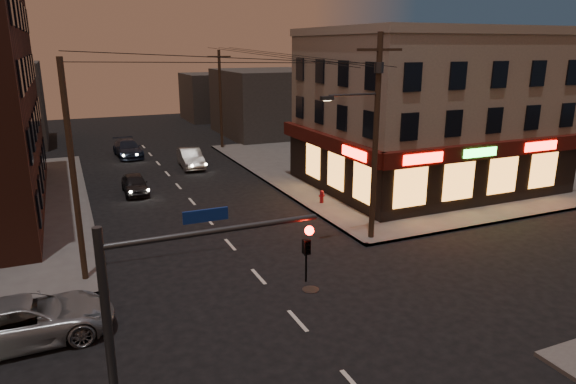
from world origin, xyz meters
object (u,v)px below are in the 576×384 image
suv_cross (27,320)px  fire_hydrant (322,196)px  sedan_mid (191,158)px  sedan_near (135,184)px  sedan_far (128,149)px

suv_cross → fire_hydrant: 18.64m
sedan_mid → suv_cross: bearing=-112.6°
fire_hydrant → sedan_near: bearing=144.3°
sedan_far → fire_hydrant: size_ratio=6.32×
sedan_far → fire_hydrant: 21.72m
sedan_near → fire_hydrant: size_ratio=4.79×
suv_cross → sedan_mid: size_ratio=1.20×
sedan_near → sedan_far: bearing=86.2°
sedan_near → fire_hydrant: (10.22, -7.34, -0.07)m
sedan_far → suv_cross: bearing=-106.1°
sedan_far → sedan_near: bearing=-98.0°
suv_cross → sedan_mid: 25.50m
sedan_mid → fire_hydrant: (5.00, -13.41, -0.17)m
sedan_near → sedan_mid: (5.22, 6.07, 0.10)m
sedan_mid → sedan_far: 7.53m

